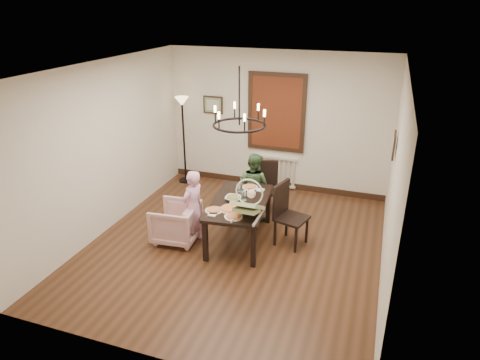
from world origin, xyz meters
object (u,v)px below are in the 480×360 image
Objects in this scene: elderly_woman at (193,213)px; floor_lamp at (184,141)px; chair_right at (292,215)px; dining_table at (239,206)px; baby_bouncer at (248,204)px; armchair at (176,222)px; chair_far at (266,188)px; seated_man at (253,191)px; drinking_glass at (243,196)px.

floor_lamp reaches higher than elderly_woman.
dining_table is at bearing 117.44° from chair_right.
baby_bouncer is (-0.53, -0.61, 0.39)m from chair_right.
armchair is at bearing 174.27° from baby_bouncer.
chair_far is at bearing 167.90° from elderly_woman.
seated_man is (-0.85, 0.70, -0.01)m from chair_right.
armchair is at bearing -67.81° from floor_lamp.
chair_far is 0.93× the size of elderly_woman.
dining_table is at bearing 129.44° from elderly_woman.
chair_right is (0.82, 0.16, -0.11)m from dining_table.
baby_bouncer is at bearing 119.00° from seated_man.
drinking_glass is at bearing -107.93° from chair_far.
chair_far is 1.66m from baby_bouncer.
elderly_woman is (-1.51, -0.44, -0.01)m from chair_right.
seated_man is at bearing 85.67° from dining_table.
chair_right is at bearing -33.46° from floor_lamp.
dining_table is 2.63× the size of baby_bouncer.
chair_far reaches higher than armchair.
chair_far is 2.24m from floor_lamp.
dining_table is at bearing 122.44° from baby_bouncer.
seated_man reaches higher than drinking_glass.
chair_right is at bearing 123.84° from elderly_woman.
elderly_woman is 1.32m from seated_man.
dining_table is at bearing -123.83° from drinking_glass.
dining_table is at bearing -45.83° from floor_lamp.
floor_lamp reaches higher than armchair.
chair_right is 1.70× the size of baby_bouncer.
elderly_woman is 7.96× the size of drinking_glass.
seated_man is (-0.15, -0.28, 0.03)m from chair_far.
elderly_woman is 1.68× the size of baby_bouncer.
elderly_woman reaches higher than seated_man.
dining_table is at bearing 103.36° from armchair.
elderly_woman is at bearing 75.46° from seated_man.
chair_right is 0.90m from baby_bouncer.
floor_lamp is (-1.88, 1.11, 0.40)m from seated_man.
floor_lamp is at bearing 127.66° from dining_table.
elderly_woman is (-0.81, -1.42, 0.04)m from chair_far.
armchair is at bearing -167.98° from dining_table.
elderly_woman is at bearing -164.67° from dining_table.
armchair is 0.70× the size of seated_man.
elderly_woman is at bearing -133.20° from chair_far.
chair_right reaches higher than elderly_woman.
floor_lamp is (-0.94, 2.30, 0.58)m from armchair.
floor_lamp is (-2.04, 0.83, 0.43)m from chair_far.
seated_man is at bearing 136.46° from armchair.
chair_right is at bearing 48.63° from baby_bouncer.
floor_lamp is at bearing -162.99° from armchair.
floor_lamp reaches higher than baby_bouncer.
baby_bouncer reaches higher than chair_far.
drinking_glass reaches higher than dining_table.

